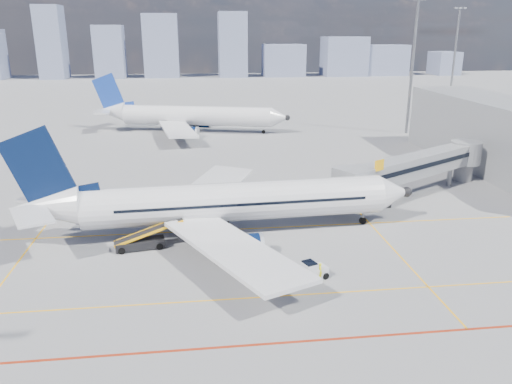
% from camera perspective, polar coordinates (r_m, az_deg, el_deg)
% --- Properties ---
extents(ground, '(420.00, 420.00, 0.00)m').
position_cam_1_polar(ground, '(44.25, -1.14, -8.14)').
color(ground, gray).
rests_on(ground, ground).
extents(apron_markings, '(90.00, 35.12, 0.01)m').
position_cam_1_polar(apron_markings, '(40.73, -1.39, -10.58)').
color(apron_markings, '#FDAC0D').
rests_on(apron_markings, ground).
extents(jet_bridge, '(23.55, 15.78, 6.30)m').
position_cam_1_polar(jet_bridge, '(64.73, 18.41, 2.93)').
color(jet_bridge, gray).
rests_on(jet_bridge, ground).
extents(terminal_block, '(10.00, 42.00, 10.00)m').
position_cam_1_polar(terminal_block, '(80.21, 26.52, 5.64)').
color(terminal_block, gray).
rests_on(terminal_block, ground).
extents(floodlight_mast_ne, '(3.20, 0.61, 25.45)m').
position_cam_1_polar(floodlight_mast_ne, '(103.62, 17.46, 13.86)').
color(floodlight_mast_ne, slate).
rests_on(floodlight_mast_ne, ground).
extents(floodlight_mast_far, '(3.20, 0.61, 25.45)m').
position_cam_1_polar(floodlight_mast_far, '(146.89, 21.76, 14.38)').
color(floodlight_mast_far, slate).
rests_on(floodlight_mast_far, ground).
extents(distant_skyline, '(245.89, 14.93, 30.03)m').
position_cam_1_polar(distant_skyline, '(230.14, -10.80, 15.51)').
color(distant_skyline, slate).
rests_on(distant_skyline, ground).
extents(main_aircraft, '(40.00, 34.84, 11.66)m').
position_cam_1_polar(main_aircraft, '(49.44, -4.18, -1.29)').
color(main_aircraft, silver).
rests_on(main_aircraft, ground).
extents(second_aircraft, '(39.64, 34.00, 11.75)m').
position_cam_1_polar(second_aircraft, '(102.47, -7.71, 8.62)').
color(second_aircraft, silver).
rests_on(second_aircraft, ground).
extents(baggage_tug, '(2.57, 2.07, 1.57)m').
position_cam_1_polar(baggage_tug, '(41.57, 6.44, -8.91)').
color(baggage_tug, silver).
rests_on(baggage_tug, ground).
extents(cargo_dolly, '(3.29, 1.95, 1.69)m').
position_cam_1_polar(cargo_dolly, '(43.93, -2.69, -7.02)').
color(cargo_dolly, black).
rests_on(cargo_dolly, ground).
extents(belt_loader, '(6.59, 2.52, 2.64)m').
position_cam_1_polar(belt_loader, '(48.04, -12.93, -5.55)').
color(belt_loader, black).
rests_on(belt_loader, ground).
extents(ramp_worker, '(0.40, 0.59, 1.55)m').
position_cam_1_polar(ramp_worker, '(41.40, 7.34, -9.03)').
color(ramp_worker, yellow).
rests_on(ramp_worker, ground).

